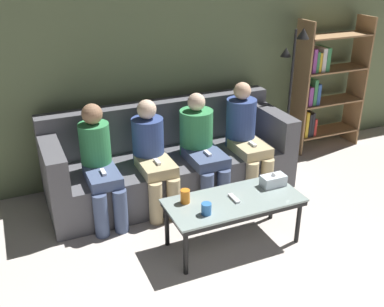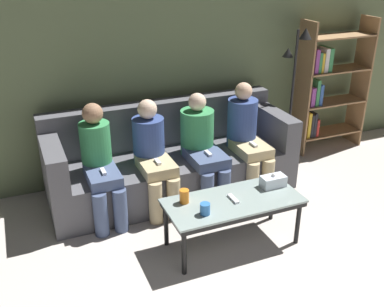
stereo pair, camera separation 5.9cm
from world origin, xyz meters
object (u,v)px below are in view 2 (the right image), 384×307
game_remote (233,199)px  seated_person_mid_right (202,144)px  cup_near_left (205,209)px  tissue_box (273,181)px  cup_near_right (184,196)px  seated_person_right_end (246,134)px  bookshelf (324,87)px  couch (170,161)px  seated_person_mid_left (153,153)px  coffee_table (233,204)px  standing_lamp (294,83)px  seated_person_left_end (100,162)px

game_remote → seated_person_mid_right: seated_person_mid_right is taller
cup_near_left → tissue_box: bearing=13.7°
cup_near_right → cup_near_left: bearing=-69.5°
tissue_box → seated_person_right_end: bearing=77.2°
bookshelf → cup_near_right: bearing=-151.4°
couch → seated_person_mid_right: (0.26, -0.23, 0.25)m
couch → bookshelf: bookshelf is taller
cup_near_left → game_remote: cup_near_left is taller
couch → seated_person_mid_left: 0.42m
tissue_box → bookshelf: size_ratio=0.14×
cup_near_right → coffee_table: bearing=-16.7°
bookshelf → seated_person_mid_left: (-2.39, -0.51, -0.24)m
standing_lamp → seated_person_mid_left: 1.91m
couch → cup_near_left: 1.26m
cup_near_left → seated_person_mid_right: size_ratio=0.09×
couch → cup_near_left: (-0.16, -1.24, 0.17)m
coffee_table → seated_person_mid_right: bearing=83.4°
cup_near_left → standing_lamp: size_ratio=0.06×
tissue_box → seated_person_mid_left: (-0.85, 0.83, 0.07)m
cup_near_left → seated_person_mid_left: (-0.10, 1.01, 0.08)m
seated_person_left_end → seated_person_mid_right: bearing=0.5°
cup_near_right → game_remote: cup_near_right is taller
tissue_box → coffee_table: bearing=-170.6°
bookshelf → standing_lamp: (-0.56, -0.14, 0.15)m
couch → standing_lamp: size_ratio=1.61×
cup_near_right → seated_person_right_end: size_ratio=0.11×
standing_lamp → seated_person_left_end: 2.41m
coffee_table → game_remote: size_ratio=7.77×
tissue_box → seated_person_mid_right: bearing=111.5°
coffee_table → standing_lamp: standing_lamp is taller
seated_person_mid_left → seated_person_mid_right: same height
coffee_table → cup_near_left: cup_near_left is taller
couch → game_remote: couch is taller
coffee_table → cup_near_right: size_ratio=9.85×
cup_near_right → seated_person_left_end: bearing=124.6°
couch → seated_person_right_end: 0.85m
coffee_table → tissue_box: size_ratio=5.30×
coffee_table → seated_person_mid_right: 0.93m
coffee_table → seated_person_left_end: (-0.93, 0.89, 0.18)m
tissue_box → bookshelf: bearing=41.0°
bookshelf → seated_person_mid_right: 1.96m
cup_near_left → cup_near_right: size_ratio=0.82×
bookshelf → seated_person_mid_right: size_ratio=1.51×
cup_near_left → bookshelf: bearing=33.6°
cup_near_left → seated_person_left_end: bearing=121.7°
cup_near_right → couch: bearing=76.5°
tissue_box → seated_person_mid_right: 0.90m
standing_lamp → seated_person_left_end: size_ratio=1.43×
seated_person_mid_left → seated_person_right_end: bearing=0.5°
tissue_box → game_remote: tissue_box is taller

